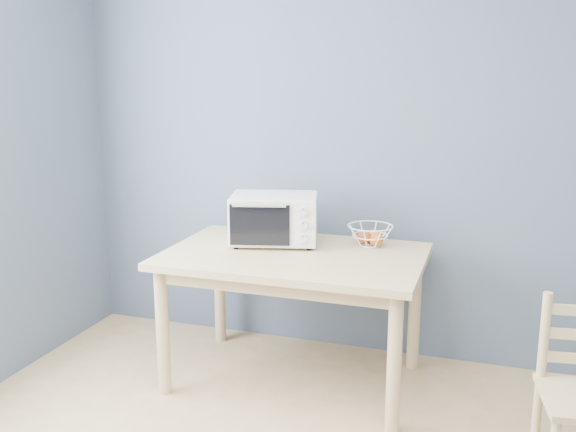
% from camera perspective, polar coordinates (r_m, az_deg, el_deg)
% --- Properties ---
extents(room, '(4.01, 4.51, 2.61)m').
position_cam_1_polar(room, '(1.67, -2.88, -1.75)').
color(room, tan).
rests_on(room, ground).
extents(dining_table, '(1.40, 0.90, 0.75)m').
position_cam_1_polar(dining_table, '(3.53, 0.54, -4.86)').
color(dining_table, tan).
rests_on(dining_table, ground).
extents(toaster_oven, '(0.55, 0.46, 0.29)m').
position_cam_1_polar(toaster_oven, '(3.65, -1.55, -0.19)').
color(toaster_oven, white).
rests_on(toaster_oven, dining_table).
extents(fruit_basket, '(0.28, 0.28, 0.12)m').
position_cam_1_polar(fruit_basket, '(3.66, 7.36, -1.70)').
color(fruit_basket, white).
rests_on(fruit_basket, dining_table).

